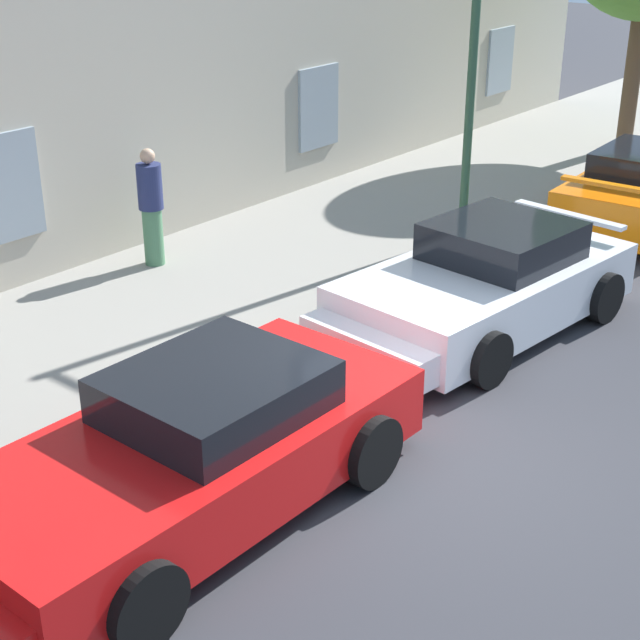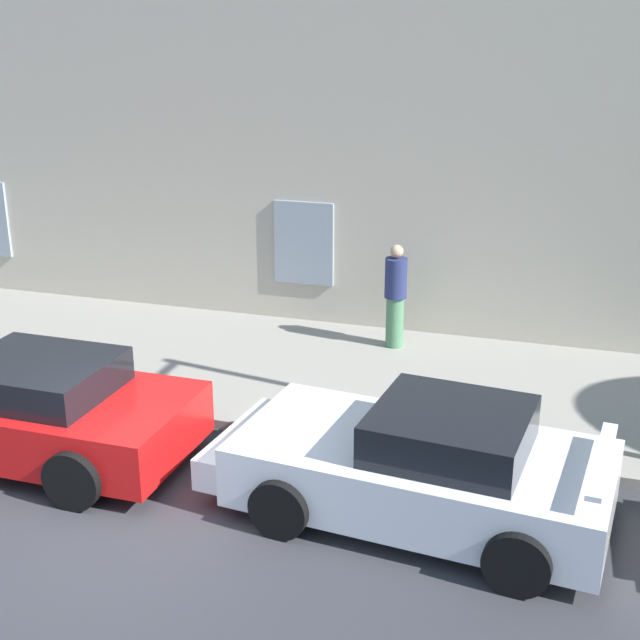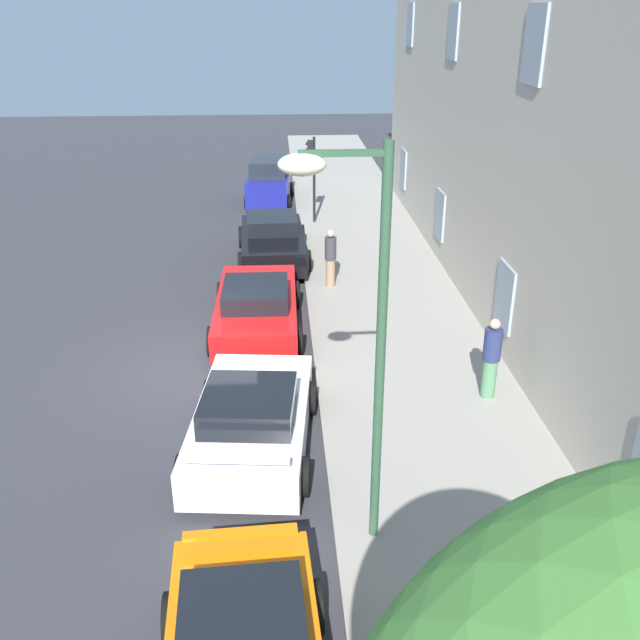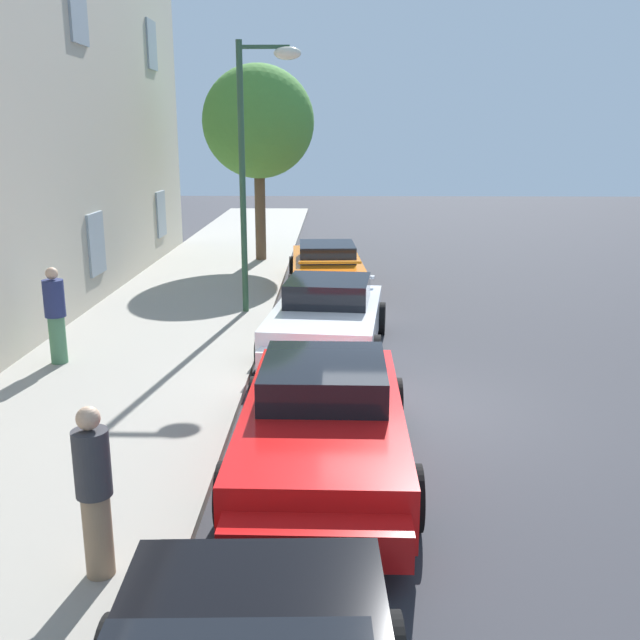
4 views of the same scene
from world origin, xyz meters
The scene contains 5 objects.
ground_plane centered at (0.00, 0.00, 0.00)m, with size 80.00×80.00×0.00m, color #333338.
sidewalk centered at (0.00, 4.72, 0.07)m, with size 60.00×4.36×0.14m, color gray.
sportscar_yellow_flank centered at (-2.21, 1.20, 0.62)m, with size 5.05×2.28×1.35m.
sportscar_white_middle centered at (3.12, 1.23, 0.61)m, with size 4.74×2.58×1.38m.
pedestrian_strolling centered at (1.87, 6.08, 1.04)m, with size 0.52×0.52×1.77m.
Camera 1 is at (-7.15, -4.50, 5.37)m, focal length 54.24 mm.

